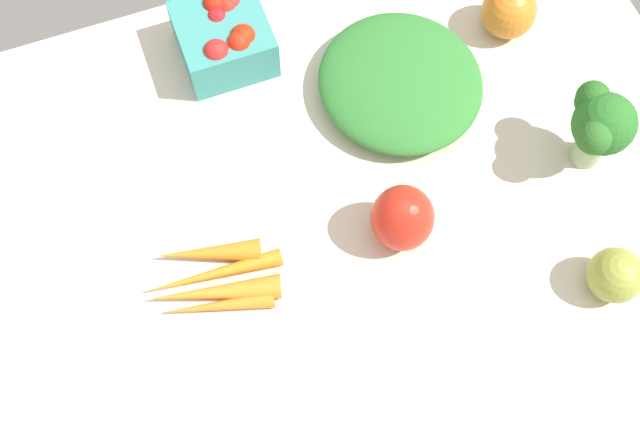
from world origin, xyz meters
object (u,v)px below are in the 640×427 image
(bell_pepper_red, at_px, (402,218))
(heirloom_tomato_orange, at_px, (509,11))
(broccoli_head, at_px, (600,125))
(berry_basket, at_px, (225,37))
(leafy_greens_clump, at_px, (400,82))
(heirloom_tomato_green, at_px, (615,275))
(carrot_bunch, at_px, (212,279))

(bell_pepper_red, bearing_deg, heirloom_tomato_orange, 42.74)
(broccoli_head, relative_size, heirloom_tomato_orange, 1.63)
(berry_basket, bearing_deg, leafy_greens_clump, -34.66)
(bell_pepper_red, relative_size, berry_basket, 0.78)
(bell_pepper_red, distance_m, berry_basket, 0.34)
(bell_pepper_red, height_order, leafy_greens_clump, bell_pepper_red)
(broccoli_head, height_order, heirloom_tomato_green, broccoli_head)
(bell_pepper_red, distance_m, leafy_greens_clump, 0.20)
(broccoli_head, xyz_separation_m, bell_pepper_red, (-0.26, -0.02, -0.03))
(berry_basket, bearing_deg, heirloom_tomato_orange, -13.61)
(heirloom_tomato_orange, relative_size, leafy_greens_clump, 0.34)
(carrot_bunch, height_order, bell_pepper_red, bell_pepper_red)
(bell_pepper_red, distance_m, heirloom_tomato_green, 0.25)
(broccoli_head, bearing_deg, heirloom_tomato_green, -107.47)
(berry_basket, height_order, heirloom_tomato_orange, berry_basket)
(broccoli_head, distance_m, bell_pepper_red, 0.26)
(berry_basket, height_order, heirloom_tomato_green, berry_basket)
(berry_basket, bearing_deg, heirloom_tomato_green, -55.29)
(bell_pepper_red, height_order, heirloom_tomato_orange, bell_pepper_red)
(heirloom_tomato_green, bearing_deg, heirloom_tomato_orange, 83.20)
(berry_basket, bearing_deg, carrot_bunch, -110.47)
(carrot_bunch, distance_m, heirloom_tomato_green, 0.46)
(berry_basket, bearing_deg, broccoli_head, -38.83)
(berry_basket, distance_m, leafy_greens_clump, 0.24)
(heirloom_tomato_green, bearing_deg, bell_pepper_red, 144.66)
(carrot_bunch, xyz_separation_m, heirloom_tomato_orange, (0.48, 0.21, 0.02))
(carrot_bunch, bearing_deg, berry_basket, 69.53)
(heirloom_tomato_green, bearing_deg, broccoli_head, 72.53)
(heirloom_tomato_orange, relative_size, heirloom_tomato_green, 1.13)
(berry_basket, distance_m, heirloom_tomato_green, 0.57)
(broccoli_head, distance_m, heirloom_tomato_orange, 0.22)
(leafy_greens_clump, bearing_deg, berry_basket, 145.34)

